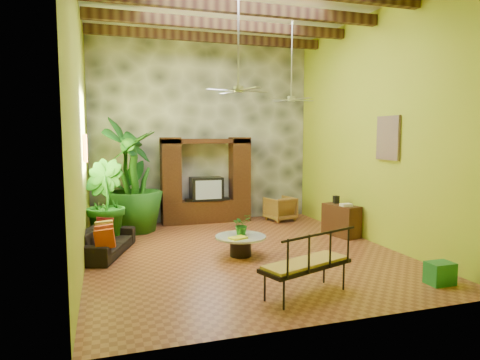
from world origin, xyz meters
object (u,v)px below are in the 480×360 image
object	(u,v)px
tall_plant_c	(134,182)
coffee_table	(241,243)
sofa	(105,241)
tall_plant_b	(104,202)
tall_plant_a	(126,174)
green_bin	(440,273)
side_console	(341,220)
ceiling_fan_back	(291,90)
ceiling_fan_front	(238,78)
iron_bench	(308,261)
wicker_armchair	(280,209)
entertainment_center	(206,187)

from	to	relation	value
tall_plant_c	coffee_table	xyz separation A→B (m)	(1.83, -2.83, -0.98)
sofa	tall_plant_b	world-z (taller)	tall_plant_b
tall_plant_a	tall_plant_c	xyz separation A→B (m)	(0.16, -0.24, -0.17)
tall_plant_a	green_bin	size ratio (longest dim) A/B	6.91
tall_plant_a	side_console	distance (m)	5.32
ceiling_fan_back	side_console	xyz separation A→B (m)	(1.05, -0.58, -3.03)
ceiling_fan_front	coffee_table	distance (m)	3.15
coffee_table	iron_bench	size ratio (longest dim) A/B	0.64
ceiling_fan_front	iron_bench	xyz separation A→B (m)	(0.37, -2.21, -2.86)
wicker_armchair	tall_plant_c	bearing A→B (deg)	-11.34
wicker_armchair	tall_plant_b	size ratio (longest dim) A/B	0.39
ceiling_fan_front	tall_plant_c	world-z (taller)	ceiling_fan_front
wicker_armchair	iron_bench	xyz separation A→B (m)	(-1.83, -5.35, 0.21)
ceiling_fan_back	iron_bench	bearing A→B (deg)	-110.61
tall_plant_b	entertainment_center	bearing A→B (deg)	31.48
entertainment_center	sofa	distance (m)	3.70
ceiling_fan_back	sofa	bearing A→B (deg)	-172.56
ceiling_fan_back	tall_plant_b	distance (m)	4.93
ceiling_fan_front	side_console	world-z (taller)	ceiling_fan_front
green_bin	wicker_armchair	bearing A→B (deg)	94.25
side_console	tall_plant_c	bearing A→B (deg)	144.00
entertainment_center	sofa	size ratio (longest dim) A/B	1.30
entertainment_center	tall_plant_a	distance (m)	2.17
wicker_armchair	iron_bench	distance (m)	5.66
entertainment_center	iron_bench	bearing A→B (deg)	-88.34
tall_plant_b	tall_plant_c	world-z (taller)	tall_plant_c
tall_plant_c	iron_bench	xyz separation A→B (m)	(2.11, -5.17, -0.69)
sofa	tall_plant_c	distance (m)	2.25
ceiling_fan_back	ceiling_fan_front	bearing A→B (deg)	-138.37
entertainment_center	wicker_armchair	distance (m)	2.14
side_console	green_bin	xyz separation A→B (m)	(-0.24, -3.38, -0.19)
tall_plant_b	side_console	distance (m)	5.40
ceiling_fan_back	sofa	xyz separation A→B (m)	(-4.24, -0.55, -3.13)
tall_plant_c	iron_bench	distance (m)	5.62
entertainment_center	wicker_armchair	size ratio (longest dim) A/B	3.31
tall_plant_c	green_bin	bearing A→B (deg)	-50.68
entertainment_center	coffee_table	xyz separation A→B (m)	(-0.12, -3.42, -0.71)
wicker_armchair	coffee_table	bearing A→B (deg)	40.95
ceiling_fan_back	side_console	distance (m)	3.26
ceiling_fan_front	sofa	world-z (taller)	ceiling_fan_front
ceiling_fan_front	ceiling_fan_back	world-z (taller)	same
ceiling_fan_front	tall_plant_a	world-z (taller)	ceiling_fan_front
wicker_armchair	green_bin	distance (m)	5.51
side_console	green_bin	size ratio (longest dim) A/B	2.26
wicker_armchair	iron_bench	size ratio (longest dim) A/B	0.47
wicker_armchair	tall_plant_c	size ratio (longest dim) A/B	0.29
ceiling_fan_front	tall_plant_b	world-z (taller)	ceiling_fan_front
tall_plant_b	ceiling_fan_back	bearing A→B (deg)	-4.22
entertainment_center	tall_plant_a	bearing A→B (deg)	-170.69
side_console	ceiling_fan_back	bearing A→B (deg)	137.85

